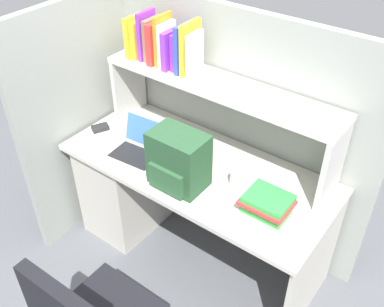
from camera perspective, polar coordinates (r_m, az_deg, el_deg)
name	(u,v)px	position (r m, az deg, el deg)	size (l,w,h in m)	color
ground_plane	(196,250)	(3.08, 0.57, -12.19)	(8.00, 8.00, 0.00)	#595B60
desk	(150,182)	(2.97, -5.45, -3.63)	(1.60, 0.70, 0.73)	beige
cubicle_partition_rear	(233,130)	(2.80, 5.28, 3.06)	(1.84, 0.05, 1.55)	#939991
cubicle_partition_left	(88,115)	(3.01, -13.13, 4.76)	(0.05, 1.06, 1.55)	#939991
overhead_hutch	(219,99)	(2.51, 3.45, 7.00)	(1.44, 0.28, 0.45)	beige
reference_books_on_shelf	(164,44)	(2.62, -3.62, 13.84)	(0.47, 0.18, 0.29)	yellow
laptop	(139,147)	(2.65, -6.75, 0.85)	(0.33, 0.28, 0.22)	#B7BABF
backpack	(178,161)	(2.36, -1.81, -0.94)	(0.30, 0.23, 0.32)	#264C2D
computer_mouse	(100,128)	(2.92, -11.65, 3.24)	(0.06, 0.10, 0.03)	#262628
paper_cup	(237,178)	(2.43, 5.73, -3.14)	(0.08, 0.08, 0.10)	white
desk_book_stack	(267,204)	(2.29, 9.54, -6.33)	(0.25, 0.20, 0.11)	green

